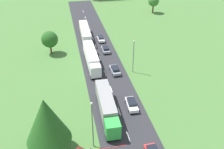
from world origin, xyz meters
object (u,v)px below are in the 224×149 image
Objects in this scene: lamppost_lead at (92,123)px; tree_birch at (50,39)px; car_fifth at (101,39)px; car_third at (115,70)px; tree_maple at (154,1)px; truck_third at (85,32)px; truck_lead at (107,106)px; tree_oak at (46,120)px; car_fourth at (106,49)px; lamppost_second at (133,55)px; car_second at (132,104)px; truck_second at (91,57)px.

tree_birch is (-6.50, 35.67, -0.86)m from lamppost_lead.
tree_birch is (-14.56, -5.18, 3.24)m from car_fifth.
car_third is at bearing -43.18° from tree_birch.
truck_third is at bearing -145.00° from tree_maple.
truck_lead is 0.98× the size of truck_third.
truck_lead is at bearing 34.55° from tree_oak.
car_fourth is at bearing -128.62° from tree_maple.
car_third is 5.68m from lamppost_second.
lamppost_lead is at bearing -1.61° from tree_oak.
tree_maple is (28.94, 56.69, 2.36)m from truck_lead.
car_second is 60.45m from tree_maple.
truck_lead is 63.69m from tree_maple.
tree_birch is at bearing 143.24° from lamppost_second.
truck_second is at bearing -126.67° from car_fourth.
car_second is 14.12m from lamppost_second.
tree_birch is at bearing 138.84° from truck_second.
truck_third is 22.41m from car_third.
lamppost_second reaches higher than tree_maple.
car_third is at bearing 91.65° from car_second.
lamppost_lead is at bearing -110.69° from car_third.
truck_second is 16.73m from truck_third.
tree_oak is (-14.68, -40.66, 5.69)m from car_fifth.
car_fifth is at bearing 82.33° from truck_lead.
car_second is (5.25, -18.60, -1.27)m from truck_second.
tree_birch reaches higher than car_fifth.
tree_maple is at bearing 58.46° from tree_oak.
car_third is at bearing -119.95° from tree_maple.
truck_lead is 36.59m from truck_third.
lamppost_second reaches higher than tree_birch.
tree_birch is at bearing 109.38° from truck_lead.
truck_lead is 3.39× the size of car_fifth.
car_fifth is at bearing 19.57° from tree_birch.
truck_lead is 17.06m from lamppost_second.
tree_birch is 48.09m from tree_maple.
lamppost_second is at bearing -68.56° from truck_third.
lamppost_lead reaches higher than car_third.
truck_third is at bearing 101.57° from car_third.
car_fourth is (-0.52, 24.95, 0.00)m from car_second.
tree_maple reaches higher than car_fourth.
lamppost_second is (8.75, -22.29, 2.50)m from truck_third.
tree_maple reaches higher than car_second.
car_second is at bearing -74.25° from truck_second.
truck_lead is 3.04× the size of car_second.
car_fifth is 43.61m from tree_oak.
car_third is 26.86m from tree_oak.
truck_second is at bearing 90.41° from truck_lead.
lamppost_second is (9.13, -5.56, 2.49)m from truck_second.
tree_maple is (24.40, 23.02, 3.71)m from car_fifth.
car_third is 0.50× the size of lamppost_lead.
tree_oak is at bearing -90.20° from tree_birch.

